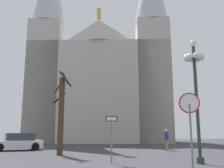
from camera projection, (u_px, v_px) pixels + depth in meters
The scene contains 7 objects.
cathedral at pixel (101, 81), 41.65m from camera, with size 21.35×14.26×31.66m.
stop_sign at pixel (190, 114), 10.63m from camera, with size 0.84×0.24×3.07m.
one_way_arrow_sign at pixel (112, 134), 12.42m from camera, with size 0.57×0.07×2.22m.
street_lamp at pixel (195, 78), 12.76m from camera, with size 1.07×1.07×6.08m.
bare_tree at pixel (61, 112), 17.27m from camera, with size 1.37×1.37×5.52m.
parked_car_near_white at pixel (17, 142), 21.55m from camera, with size 4.42×3.54×1.42m.
pedestrian_walking at pixel (166, 138), 21.12m from camera, with size 0.32×0.32×1.73m.
Camera 1 is at (-0.56, -8.30, 1.41)m, focal length 41.26 mm.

